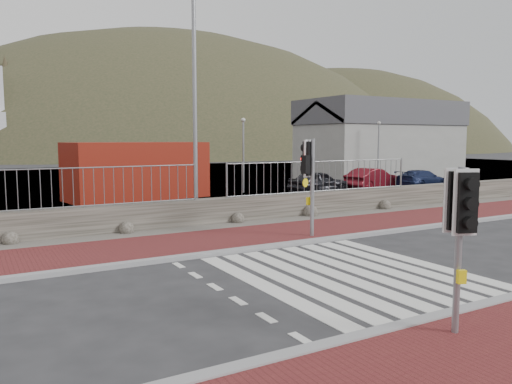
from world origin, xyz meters
TOP-DOWN VIEW (x-y plane):
  - ground at (0.00, 0.00)m, footprint 220.00×220.00m
  - sidewalk_far at (0.00, 4.50)m, footprint 40.00×3.00m
  - kerb_near at (0.00, -3.00)m, footprint 40.00×0.25m
  - kerb_far at (0.00, 3.00)m, footprint 40.00×0.25m
  - zebra_crossing at (-0.00, 0.00)m, footprint 4.62×5.60m
  - gravel_strip at (0.00, 6.50)m, footprint 40.00×1.50m
  - stone_wall at (0.00, 7.30)m, footprint 40.00×0.60m
  - railing at (0.00, 7.15)m, footprint 18.07×0.07m
  - quay at (0.00, 27.90)m, footprint 120.00×40.00m
  - water at (0.00, 62.90)m, footprint 220.00×50.00m
  - harbor_building at (20.00, 19.90)m, footprint 12.20×6.20m
  - hills_backdrop at (6.74, 87.90)m, footprint 254.00×90.00m
  - traffic_signal_near at (-0.97, -3.60)m, footprint 0.42×0.33m
  - traffic_signal_far at (1.61, 3.55)m, footprint 0.73×0.44m
  - streetlight at (-0.02, 8.08)m, footprint 1.78×0.39m
  - shipping_container at (0.07, 16.01)m, footprint 7.08×3.78m
  - car_a at (9.51, 13.69)m, footprint 3.69×1.70m
  - car_b at (13.36, 13.61)m, footprint 4.05×2.20m
  - car_c at (16.75, 12.91)m, footprint 4.00×2.15m

SIDE VIEW (x-z plane):
  - hills_backdrop at x=6.74m, z-range -73.05..26.95m
  - ground at x=0.00m, z-range 0.00..0.00m
  - quay at x=0.00m, z-range -0.25..0.25m
  - water at x=0.00m, z-range -0.03..0.03m
  - zebra_crossing at x=0.00m, z-range 0.00..0.01m
  - gravel_strip at x=0.00m, z-range 0.00..0.06m
  - sidewalk_far at x=0.00m, z-range 0.00..0.08m
  - kerb_near at x=0.00m, z-range -0.01..0.11m
  - kerb_far at x=0.00m, z-range -0.01..0.11m
  - stone_wall at x=0.00m, z-range 0.00..0.90m
  - car_c at x=16.75m, z-range 0.00..1.10m
  - car_a at x=9.51m, z-range 0.00..1.22m
  - car_b at x=13.36m, z-range 0.00..1.27m
  - shipping_container at x=0.07m, z-range 0.00..2.80m
  - railing at x=0.00m, z-range 1.21..2.43m
  - traffic_signal_near at x=-0.97m, z-range 0.56..3.12m
  - traffic_signal_far at x=1.61m, z-range 0.66..3.63m
  - harbor_building at x=20.00m, z-range 0.03..5.83m
  - streetlight at x=-0.02m, z-range 0.53..8.94m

